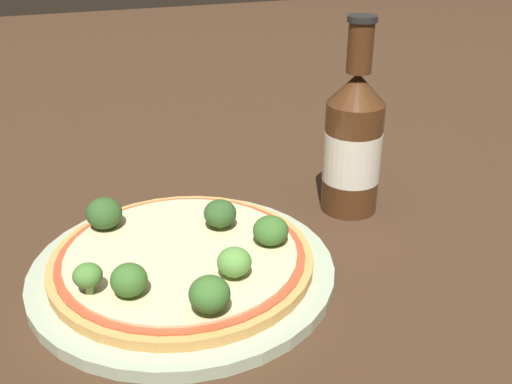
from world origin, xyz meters
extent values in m
plane|color=#3D2819|center=(0.00, 0.00, 0.00)|extent=(3.00, 3.00, 0.00)
cylinder|color=#A3B293|center=(0.00, -0.01, 0.01)|extent=(0.28, 0.28, 0.01)
cylinder|color=tan|center=(0.00, -0.01, 0.02)|extent=(0.25, 0.25, 0.01)
cylinder|color=#B74728|center=(0.00, -0.01, 0.02)|extent=(0.23, 0.23, 0.00)
cylinder|color=beige|center=(0.00, -0.01, 0.02)|extent=(0.22, 0.22, 0.00)
cylinder|color=#89A866|center=(0.00, -0.11, 0.03)|extent=(0.01, 0.01, 0.01)
ellipsoid|color=#386628|center=(0.00, -0.11, 0.04)|extent=(0.03, 0.03, 0.03)
cylinder|color=#89A866|center=(-0.06, 0.06, 0.03)|extent=(0.01, 0.01, 0.01)
ellipsoid|color=#2D5123|center=(-0.06, 0.06, 0.04)|extent=(0.04, 0.04, 0.03)
cylinder|color=#89A866|center=(0.08, -0.02, 0.03)|extent=(0.01, 0.01, 0.01)
ellipsoid|color=#386628|center=(0.08, -0.02, 0.04)|extent=(0.03, 0.03, 0.03)
cylinder|color=#89A866|center=(0.03, -0.07, 0.03)|extent=(0.01, 0.01, 0.01)
ellipsoid|color=#568E3D|center=(0.03, -0.07, 0.04)|extent=(0.03, 0.03, 0.03)
cylinder|color=#89A866|center=(-0.09, -0.05, 0.03)|extent=(0.01, 0.01, 0.01)
ellipsoid|color=#477A33|center=(-0.09, -0.05, 0.04)|extent=(0.02, 0.02, 0.02)
cylinder|color=#89A866|center=(-0.06, -0.06, 0.03)|extent=(0.01, 0.01, 0.01)
ellipsoid|color=#386628|center=(-0.06, -0.06, 0.04)|extent=(0.03, 0.03, 0.03)
cylinder|color=#89A866|center=(0.05, 0.02, 0.03)|extent=(0.01, 0.01, 0.01)
ellipsoid|color=#2D5123|center=(0.05, 0.02, 0.04)|extent=(0.03, 0.03, 0.03)
cylinder|color=#472814|center=(0.21, 0.06, 0.06)|extent=(0.06, 0.06, 0.13)
cylinder|color=beige|center=(0.21, 0.06, 0.07)|extent=(0.06, 0.06, 0.06)
cone|color=#472814|center=(0.21, 0.06, 0.14)|extent=(0.06, 0.06, 0.03)
cylinder|color=#472814|center=(0.21, 0.06, 0.18)|extent=(0.03, 0.03, 0.05)
cylinder|color=black|center=(0.21, 0.06, 0.21)|extent=(0.03, 0.03, 0.01)
camera|label=1|loc=(-0.10, -0.48, 0.32)|focal=42.00mm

